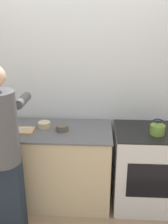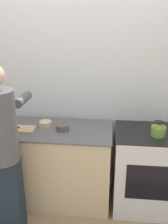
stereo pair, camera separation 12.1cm
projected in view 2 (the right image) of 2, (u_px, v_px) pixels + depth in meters
ground_plane at (73, 217)px, 2.76m from camera, size 12.00×12.00×0.00m
wall_back at (81, 87)px, 2.98m from camera, size 8.00×0.05×2.60m
counter at (44, 164)px, 2.95m from camera, size 1.59×0.67×0.91m
oven at (147, 169)px, 2.82m from camera, size 0.75×0.63×0.92m
person at (3, 148)px, 2.31m from camera, size 0.35×0.59×1.71m
cutting_board at (22, 129)px, 2.76m from camera, size 0.29×0.18×0.02m
knife at (22, 127)px, 2.77m from camera, size 0.24×0.11×0.01m
kettle at (158, 130)px, 2.56m from camera, size 0.15×0.15×0.16m
bowl_prep at (45, 124)px, 2.83m from camera, size 0.14×0.14×0.06m
bowl_mixing at (63, 127)px, 2.74m from camera, size 0.14×0.14×0.07m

